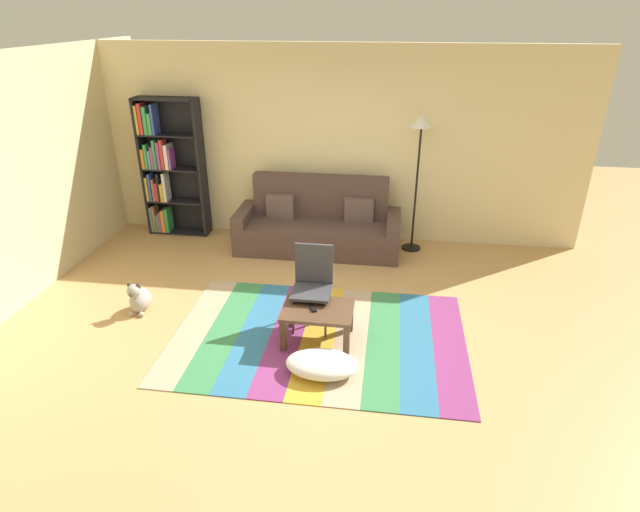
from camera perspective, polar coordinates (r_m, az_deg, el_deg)
ground_plane at (r=5.59m, az=-0.92°, el=-7.87°), size 14.00×14.00×0.00m
back_wall at (r=7.39m, az=2.12°, el=12.10°), size 6.80×0.10×2.70m
left_wall at (r=6.98m, az=-29.02°, el=8.07°), size 0.10×5.50×2.70m
rug at (r=5.42m, az=-0.15°, el=-8.95°), size 3.01×2.05×0.01m
couch at (r=7.23m, az=-0.18°, el=3.35°), size 2.26×0.80×1.00m
bookshelf at (r=7.90m, az=-16.67°, el=9.26°), size 0.90×0.28×1.99m
coffee_table at (r=5.21m, az=-0.25°, el=-6.47°), size 0.71×0.52×0.37m
pouf at (r=4.90m, az=0.19°, el=-11.89°), size 0.68×0.44×0.19m
dog at (r=6.12m, az=-19.37°, el=-4.47°), size 0.22×0.35×0.40m
standing_lamp at (r=6.96m, az=11.04°, el=12.52°), size 0.32×0.32×1.86m
tv_remote at (r=5.17m, az=-0.83°, el=-5.76°), size 0.10×0.15×0.02m
folding_chair at (r=5.38m, az=-0.82°, el=-2.63°), size 0.40×0.40×0.90m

